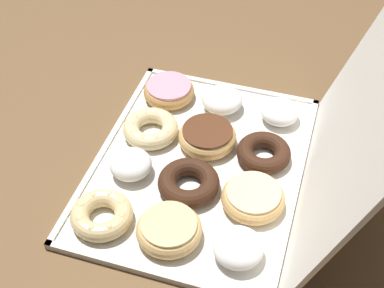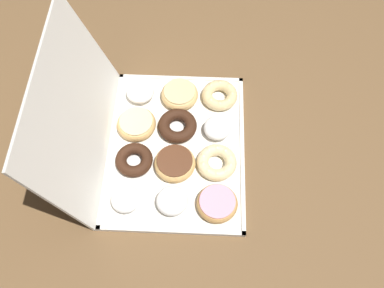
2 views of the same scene
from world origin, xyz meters
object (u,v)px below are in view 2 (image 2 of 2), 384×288
(donut_box, at_px, (176,148))
(powdered_filled_donut_8, at_px, (126,199))
(cruller_donut_1, at_px, (217,162))
(powdered_filled_donut_4, at_px, (171,201))
(cruller_donut_3, at_px, (220,95))
(powdered_filled_donut_2, at_px, (217,128))
(chocolate_cake_ring_donut_9, at_px, (134,160))
(powdered_filled_donut_11, at_px, (140,92))
(chocolate_cake_ring_donut_6, at_px, (176,126))
(chocolate_frosted_donut_5, at_px, (176,163))
(pink_frosted_donut_0, at_px, (217,203))
(glazed_ring_donut_10, at_px, (137,124))
(glazed_ring_donut_7, at_px, (180,94))

(donut_box, xyz_separation_m, powdered_filled_donut_8, (-0.18, 0.13, 0.03))
(cruller_donut_1, height_order, powdered_filled_donut_4, powdered_filled_donut_4)
(cruller_donut_3, relative_size, powdered_filled_donut_8, 1.39)
(powdered_filled_donut_4, bearing_deg, powdered_filled_donut_2, -27.40)
(chocolate_cake_ring_donut_9, distance_m, powdered_filled_donut_11, 0.24)
(chocolate_cake_ring_donut_6, xyz_separation_m, powdered_filled_donut_8, (-0.25, 0.13, 0.00))
(chocolate_cake_ring_donut_6, distance_m, chocolate_cake_ring_donut_9, 0.17)
(powdered_filled_donut_2, bearing_deg, chocolate_frosted_donut_5, 136.30)
(cruller_donut_3, relative_size, powdered_filled_donut_4, 1.29)
(pink_frosted_donut_0, height_order, powdered_filled_donut_11, powdered_filled_donut_11)
(donut_box, bearing_deg, powdered_filled_donut_2, -64.59)
(glazed_ring_donut_10, bearing_deg, powdered_filled_donut_2, -91.85)
(pink_frosted_donut_0, distance_m, glazed_ring_donut_10, 0.35)
(glazed_ring_donut_10, xyz_separation_m, powdered_filled_donut_11, (0.12, 0.00, 0.00))
(pink_frosted_donut_0, xyz_separation_m, chocolate_frosted_donut_5, (0.12, 0.12, 0.00))
(chocolate_frosted_donut_5, bearing_deg, cruller_donut_1, -85.61)
(pink_frosted_donut_0, relative_size, glazed_ring_donut_7, 0.97)
(powdered_filled_donut_11, bearing_deg, cruller_donut_3, -89.81)
(donut_box, distance_m, glazed_ring_donut_10, 0.14)
(glazed_ring_donut_10, relative_size, powdered_filled_donut_11, 1.36)
(chocolate_frosted_donut_5, height_order, glazed_ring_donut_7, same)
(cruller_donut_1, height_order, powdered_filled_donut_8, powdered_filled_donut_8)
(chocolate_frosted_donut_5, bearing_deg, donut_box, 4.02)
(pink_frosted_donut_0, height_order, powdered_filled_donut_4, powdered_filled_donut_4)
(cruller_donut_3, height_order, chocolate_cake_ring_donut_6, same)
(cruller_donut_1, distance_m, powdered_filled_donut_2, 0.11)
(glazed_ring_donut_10, bearing_deg, powdered_filled_donut_4, -153.63)
(powdered_filled_donut_8, relative_size, powdered_filled_donut_11, 0.93)
(powdered_filled_donut_2, distance_m, cruller_donut_3, 0.13)
(powdered_filled_donut_8, distance_m, chocolate_cake_ring_donut_9, 0.13)
(glazed_ring_donut_7, distance_m, chocolate_cake_ring_donut_9, 0.27)
(powdered_filled_donut_4, bearing_deg, pink_frosted_donut_0, -90.20)
(powdered_filled_donut_2, xyz_separation_m, powdered_filled_donut_4, (-0.24, 0.12, 0.00))
(cruller_donut_3, bearing_deg, chocolate_cake_ring_donut_6, 132.41)
(chocolate_cake_ring_donut_9, bearing_deg, powdered_filled_donut_11, 1.40)
(cruller_donut_3, distance_m, glazed_ring_donut_10, 0.28)
(powdered_filled_donut_4, xyz_separation_m, powdered_filled_donut_11, (0.37, 0.12, -0.00))
(cruller_donut_1, relative_size, glazed_ring_donut_7, 0.99)
(chocolate_frosted_donut_5, distance_m, powdered_filled_donut_11, 0.28)
(powdered_filled_donut_8, height_order, chocolate_cake_ring_donut_9, powdered_filled_donut_8)
(glazed_ring_donut_7, bearing_deg, chocolate_cake_ring_donut_9, 152.70)
(pink_frosted_donut_0, relative_size, chocolate_cake_ring_donut_6, 0.97)
(pink_frosted_donut_0, height_order, cruller_donut_1, same)
(powdered_filled_donut_8, bearing_deg, pink_frosted_donut_0, -90.04)
(chocolate_cake_ring_donut_9, bearing_deg, powdered_filled_donut_4, -136.89)
(chocolate_cake_ring_donut_6, distance_m, glazed_ring_donut_10, 0.12)
(donut_box, height_order, chocolate_cake_ring_donut_9, chocolate_cake_ring_donut_9)
(donut_box, bearing_deg, powdered_filled_donut_8, 144.75)
(cruller_donut_1, xyz_separation_m, chocolate_cake_ring_donut_6, (0.12, 0.12, -0.00))
(pink_frosted_donut_0, relative_size, chocolate_cake_ring_donut_9, 1.05)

